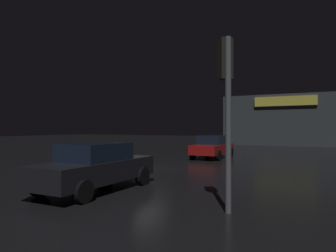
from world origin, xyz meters
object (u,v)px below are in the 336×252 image
Objects in this scene: traffic_signal_opposite at (226,89)px; car_far at (96,166)px; store_building at (289,121)px; car_near at (212,147)px.

car_far is (-4.54, 0.56, -2.21)m from traffic_signal_opposite.
store_building is at bearing 85.27° from car_far.
traffic_signal_opposite is 0.93× the size of car_far.
store_building reaches higher than car_near.
traffic_signal_opposite is 5.08m from car_far.
car_far is at bearing -89.47° from car_near.
car_far is at bearing -94.73° from store_building.
store_building reaches higher than car_far.
car_near is 12.04m from car_far.
store_building is 21.60m from car_near.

